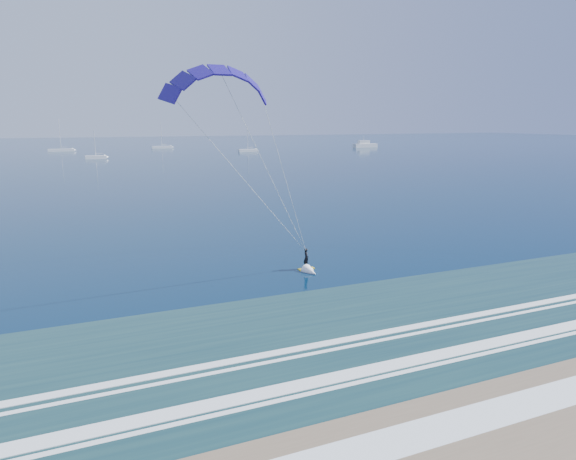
% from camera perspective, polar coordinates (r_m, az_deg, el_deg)
% --- Properties ---
extents(ground, '(900.00, 900.00, 0.00)m').
position_cam_1_polar(ground, '(23.88, 9.14, -22.29)').
color(ground, '#072442').
rests_on(ground, ground).
extents(kitesurfer_rig, '(15.85, 8.79, 18.27)m').
position_cam_1_polar(kitesurfer_rig, '(40.67, -2.21, 6.36)').
color(kitesurfer_rig, yellow).
rests_on(kitesurfer_rig, ground).
extents(motor_yacht, '(12.90, 3.44, 5.61)m').
position_cam_1_polar(motor_yacht, '(271.95, 8.53, 9.36)').
color(motor_yacht, white).
rests_on(motor_yacht, ground).
extents(sailboat_2, '(10.88, 2.40, 14.37)m').
position_cam_1_polar(sailboat_2, '(253.75, -23.90, 8.13)').
color(sailboat_2, white).
rests_on(sailboat_2, ground).
extents(sailboat_3, '(7.30, 2.40, 10.32)m').
position_cam_1_polar(sailboat_3, '(198.99, -20.57, 7.59)').
color(sailboat_3, white).
rests_on(sailboat_3, ground).
extents(sailboat_4, '(9.99, 2.40, 13.41)m').
position_cam_1_polar(sailboat_4, '(266.17, -13.82, 8.94)').
color(sailboat_4, white).
rests_on(sailboat_4, ground).
extents(sailboat_5, '(8.44, 2.40, 11.56)m').
position_cam_1_polar(sailboat_5, '(230.73, -4.48, 8.82)').
color(sailboat_5, white).
rests_on(sailboat_5, ground).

